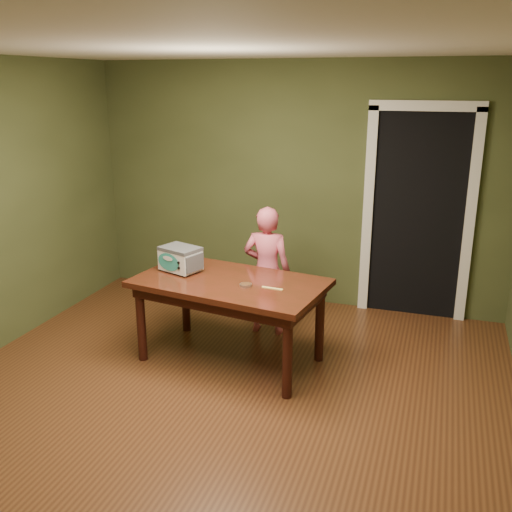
% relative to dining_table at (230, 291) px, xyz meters
% --- Properties ---
extents(floor, '(5.00, 5.00, 0.00)m').
position_rel_dining_table_xyz_m(floor, '(0.14, -0.88, -0.65)').
color(floor, brown).
rests_on(floor, ground).
extents(room_shell, '(4.52, 5.02, 2.61)m').
position_rel_dining_table_xyz_m(room_shell, '(0.14, -0.88, 1.06)').
color(room_shell, '#49522B').
rests_on(room_shell, ground).
extents(doorway, '(1.10, 0.66, 2.25)m').
position_rel_dining_table_xyz_m(doorway, '(1.44, 1.90, 0.41)').
color(doorway, black).
rests_on(doorway, ground).
extents(dining_table, '(1.71, 1.13, 0.75)m').
position_rel_dining_table_xyz_m(dining_table, '(0.00, 0.00, 0.00)').
color(dining_table, '#38190C').
rests_on(dining_table, floor).
extents(toy_oven, '(0.41, 0.34, 0.22)m').
position_rel_dining_table_xyz_m(toy_oven, '(-0.50, 0.09, 0.22)').
color(toy_oven, '#4C4F54').
rests_on(toy_oven, dining_table).
extents(baking_pan, '(0.10, 0.10, 0.02)m').
position_rel_dining_table_xyz_m(baking_pan, '(0.18, -0.10, 0.11)').
color(baking_pan, silver).
rests_on(baking_pan, dining_table).
extents(spatula, '(0.18, 0.04, 0.01)m').
position_rel_dining_table_xyz_m(spatula, '(0.41, -0.08, 0.10)').
color(spatula, '#FFDD6E').
rests_on(spatula, dining_table).
extents(child, '(0.48, 0.33, 1.26)m').
position_rel_dining_table_xyz_m(child, '(0.12, 0.68, -0.02)').
color(child, '#DC5A70').
rests_on(child, floor).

